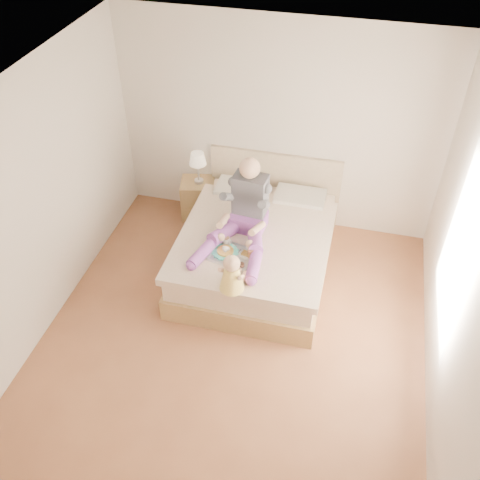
% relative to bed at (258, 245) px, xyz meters
% --- Properties ---
extents(room, '(4.02, 4.22, 2.71)m').
position_rel_bed_xyz_m(room, '(0.08, -1.08, 1.19)').
color(room, brown).
rests_on(room, ground).
extents(bed, '(1.70, 2.18, 1.00)m').
position_rel_bed_xyz_m(bed, '(0.00, 0.00, 0.00)').
color(bed, olive).
rests_on(bed, ground).
extents(nightstand, '(0.51, 0.47, 0.53)m').
position_rel_bed_xyz_m(nightstand, '(-1.00, 0.80, -0.05)').
color(nightstand, olive).
rests_on(nightstand, ground).
extents(lamp, '(0.22, 0.22, 0.44)m').
position_rel_bed_xyz_m(lamp, '(-0.98, 0.80, 0.55)').
color(lamp, silver).
rests_on(lamp, nightstand).
extents(adult, '(0.79, 1.15, 0.93)m').
position_rel_bed_xyz_m(adult, '(-0.13, -0.18, 0.57)').
color(adult, '#793A91').
rests_on(adult, bed).
extents(tray, '(0.53, 0.45, 0.13)m').
position_rel_bed_xyz_m(tray, '(-0.15, -0.56, 0.32)').
color(tray, silver).
rests_on(tray, bed).
extents(baby, '(0.29, 0.38, 0.43)m').
position_rel_bed_xyz_m(baby, '(-0.04, -1.02, 0.47)').
color(baby, '#FFD850').
rests_on(baby, bed).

